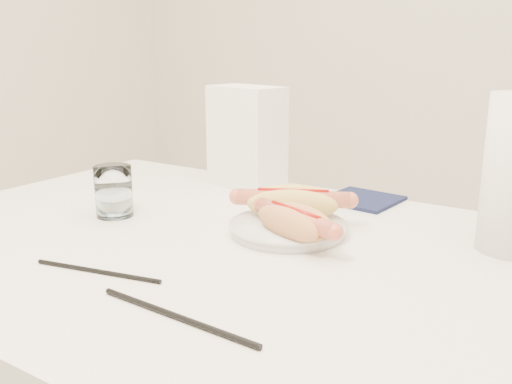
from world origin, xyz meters
The scene contains 9 objects.
table centered at (0.00, 0.00, 0.69)m, with size 1.20×0.80×0.75m.
plate centered at (0.06, 0.09, 0.76)m, with size 0.19×0.19×0.02m, color silver.
hotdog_left centered at (0.05, 0.13, 0.79)m, with size 0.19×0.14×0.05m.
hotdog_right centered at (0.10, 0.05, 0.79)m, with size 0.17×0.11×0.05m.
water_glass centered at (-0.26, 0.00, 0.80)m, with size 0.07×0.07×0.09m, color white.
chopstick_near centered at (-0.08, -0.20, 0.75)m, with size 0.01×0.01×0.20m, color black.
chopstick_far centered at (0.10, -0.24, 0.75)m, with size 0.01×0.01×0.24m, color black.
napkin_box centered at (-0.18, 0.32, 0.86)m, with size 0.17×0.09×0.22m, color white.
navy_napkin centered at (0.09, 0.35, 0.75)m, with size 0.13×0.13×0.01m, color #111735.
Camera 1 is at (0.50, -0.68, 1.06)m, focal length 38.99 mm.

